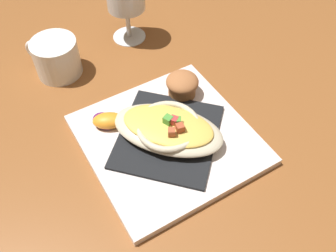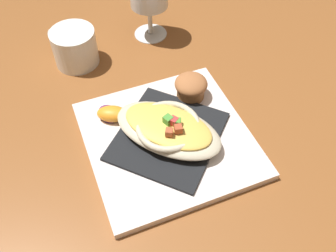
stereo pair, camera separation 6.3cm
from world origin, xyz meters
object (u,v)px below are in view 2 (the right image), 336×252
Objects in this scene: gratin_dish at (168,128)px; orange_garnish at (112,114)px; coffee_mug at (75,49)px; square_plate at (168,140)px; muffin at (191,87)px.

gratin_dish is 3.18× the size of orange_garnish.
coffee_mug reaches higher than gratin_dish.
square_plate is 0.11m from orange_garnish.
orange_garnish is 0.62× the size of coffee_mug.
orange_garnish is (0.07, 0.08, -0.01)m from gratin_dish.
coffee_mug is (0.19, 0.04, 0.01)m from orange_garnish.
square_plate is 2.61× the size of coffee_mug.
muffin reaches higher than square_plate.
square_plate is 4.53× the size of muffin.
coffee_mug is at bearing 46.12° from muffin.
muffin is at bearing -40.57° from square_plate.
coffee_mug is at bearing 10.77° from orange_garnish.
gratin_dish is at bearing -131.05° from orange_garnish.
orange_garnish is (-0.01, 0.15, -0.01)m from muffin.
gratin_dish is at bearing 139.49° from muffin.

